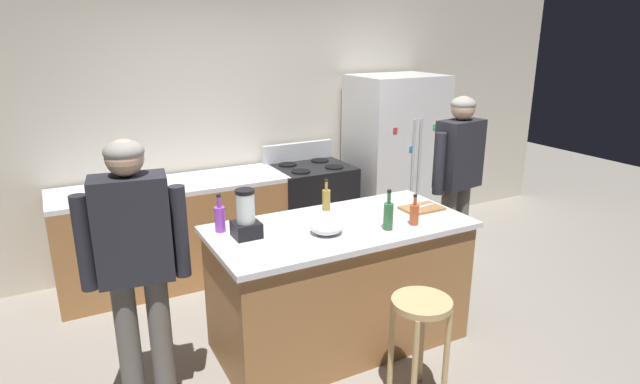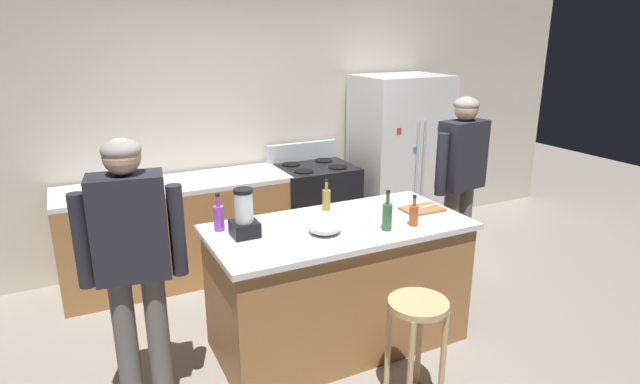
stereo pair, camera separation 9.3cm
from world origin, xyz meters
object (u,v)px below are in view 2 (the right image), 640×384
object	(u,v)px
kitchen_island	(339,284)
blender_appliance	(244,217)
chef_knife	(425,207)
stove_range	(314,209)
bottle_soda	(219,217)
bottle_vinegar	(326,199)
bar_stool	(417,324)
mixing_bowl	(325,226)
person_by_sink_right	(461,174)
refrigerator	(399,160)
bottle_cooking_sauce	(414,214)
person_by_island_left	(133,253)
bottle_olive_oil	(387,216)
cutting_board	(422,209)

from	to	relation	value
kitchen_island	blender_appliance	bearing A→B (deg)	172.24
kitchen_island	chef_knife	xyz separation A→B (m)	(0.71, -0.02, 0.48)
stove_range	blender_appliance	xyz separation A→B (m)	(-1.19, -1.44, 0.58)
bottle_soda	bottle_vinegar	size ratio (longest dim) A/B	1.08
kitchen_island	bottle_vinegar	world-z (taller)	bottle_vinegar
bar_stool	mixing_bowl	distance (m)	0.84
kitchen_island	bar_stool	distance (m)	0.77
person_by_sink_right	refrigerator	bearing A→B (deg)	82.94
bottle_cooking_sauce	person_by_island_left	bearing A→B (deg)	174.80
bottle_vinegar	bottle_olive_oil	distance (m)	0.57
kitchen_island	person_by_sink_right	distance (m)	1.54
person_by_sink_right	mixing_bowl	world-z (taller)	person_by_sink_right
kitchen_island	bottle_olive_oil	xyz separation A→B (m)	(0.23, -0.23, 0.56)
blender_appliance	chef_knife	size ratio (longest dim) A/B	1.45
person_by_island_left	bottle_olive_oil	bearing A→B (deg)	-5.61
person_by_sink_right	bottle_soda	distance (m)	2.16
bottle_soda	cutting_board	bearing A→B (deg)	-10.70
person_by_island_left	mixing_bowl	world-z (taller)	person_by_island_left
bottle_vinegar	chef_knife	xyz separation A→B (m)	(0.65, -0.32, -0.06)
bottle_vinegar	stove_range	bearing A→B (deg)	68.28
bottle_olive_oil	mixing_bowl	size ratio (longest dim) A/B	1.25
kitchen_island	refrigerator	size ratio (longest dim) A/B	1.02
kitchen_island	bottle_cooking_sauce	world-z (taller)	bottle_cooking_sauce
bar_stool	kitchen_island	bearing A→B (deg)	98.98
kitchen_island	bar_stool	bearing A→B (deg)	-81.02
refrigerator	cutting_board	bearing A→B (deg)	-118.93
bottle_soda	person_by_island_left	bearing A→B (deg)	-150.54
kitchen_island	bottle_soda	xyz separation A→B (m)	(-0.77, 0.26, 0.55)
bar_stool	blender_appliance	size ratio (longest dim) A/B	2.12
blender_appliance	mixing_bowl	size ratio (longest dim) A/B	1.45
bottle_olive_oil	mixing_bowl	world-z (taller)	bottle_olive_oil
refrigerator	bottle_vinegar	world-z (taller)	refrigerator
bottle_soda	chef_knife	xyz separation A→B (m)	(1.48, -0.28, -0.07)
refrigerator	person_by_island_left	bearing A→B (deg)	-151.39
chef_knife	mixing_bowl	bearing A→B (deg)	178.88
bar_stool	cutting_board	size ratio (longest dim) A/B	2.25
refrigerator	bar_stool	xyz separation A→B (m)	(-1.41, -2.26, -0.36)
person_by_island_left	bar_stool	world-z (taller)	person_by_island_left
stove_range	bottle_vinegar	distance (m)	1.41
mixing_bowl	cutting_board	xyz separation A→B (m)	(0.85, 0.09, -0.04)
kitchen_island	refrigerator	world-z (taller)	refrigerator
cutting_board	bottle_cooking_sauce	bearing A→B (deg)	-137.65
mixing_bowl	bar_stool	bearing A→B (deg)	-66.45
person_by_sink_right	bottle_olive_oil	size ratio (longest dim) A/B	6.07
refrigerator	mixing_bowl	distance (m)	2.33
bar_stool	bottle_cooking_sauce	xyz separation A→B (m)	(0.32, 0.52, 0.47)
bottle_soda	bottle_olive_oil	distance (m)	1.12
stove_range	bar_stool	xyz separation A→B (m)	(-0.42, -2.28, 0.05)
bottle_cooking_sauce	chef_knife	size ratio (longest dim) A/B	0.98
bottle_soda	bottle_vinegar	world-z (taller)	bottle_soda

